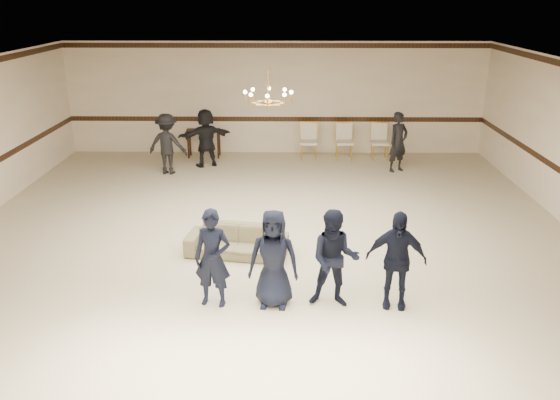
{
  "coord_description": "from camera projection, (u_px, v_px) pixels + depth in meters",
  "views": [
    {
      "loc": [
        0.37,
        -9.37,
        4.42
      ],
      "look_at": [
        0.24,
        -0.5,
        1.21
      ],
      "focal_mm": 36.47,
      "sensor_mm": 36.0,
      "label": 1
    }
  ],
  "objects": [
    {
      "name": "chandelier",
      "position": [
        268.0,
        85.0,
        10.28
      ],
      "size": [
        0.94,
        0.94,
        0.89
      ],
      "primitive_type": null,
      "color": "#B6893A",
      "rests_on": "ceiling"
    },
    {
      "name": "boy_c",
      "position": [
        335.0,
        259.0,
        8.35
      ],
      "size": [
        0.8,
        0.65,
        1.52
      ],
      "primitive_type": "imported",
      "rotation": [
        0.0,
        0.0,
        -0.11
      ],
      "color": "black",
      "rests_on": "floor"
    },
    {
      "name": "console_table",
      "position": [
        204.0,
        143.0,
        16.29
      ],
      "size": [
        0.99,
        0.48,
        0.8
      ],
      "primitive_type": "cube",
      "rotation": [
        0.0,
        0.0,
        0.08
      ],
      "color": "black",
      "rests_on": "floor"
    },
    {
      "name": "banquet_chair_left",
      "position": [
        309.0,
        142.0,
        16.02
      ],
      "size": [
        0.5,
        0.5,
        1.01
      ],
      "primitive_type": null,
      "rotation": [
        0.0,
        0.0,
        -0.03
      ],
      "color": "beige",
      "rests_on": "floor"
    },
    {
      "name": "chair_rail",
      "position": [
        276.0,
        119.0,
        16.54
      ],
      "size": [
        12.0,
        0.02,
        0.14
      ],
      "primitive_type": "cube",
      "color": "black",
      "rests_on": "wall_back"
    },
    {
      "name": "banquet_chair_right",
      "position": [
        380.0,
        142.0,
        16.0
      ],
      "size": [
        0.51,
        0.51,
        1.01
      ],
      "primitive_type": null,
      "rotation": [
        0.0,
        0.0,
        -0.05
      ],
      "color": "beige",
      "rests_on": "floor"
    },
    {
      "name": "room",
      "position": [
        267.0,
        169.0,
        9.77
      ],
      "size": [
        12.01,
        14.01,
        3.21
      ],
      "color": "#BEB192",
      "rests_on": "ground"
    },
    {
      "name": "boy_b",
      "position": [
        274.0,
        259.0,
        8.36
      ],
      "size": [
        0.78,
        0.54,
        1.52
      ],
      "primitive_type": "imported",
      "rotation": [
        0.0,
        0.0,
        -0.08
      ],
      "color": "black",
      "rests_on": "floor"
    },
    {
      "name": "adult_mid",
      "position": [
        206.0,
        138.0,
        15.29
      ],
      "size": [
        1.52,
        1.02,
        1.58
      ],
      "primitive_type": "imported",
      "rotation": [
        0.0,
        0.0,
        3.56
      ],
      "color": "black",
      "rests_on": "floor"
    },
    {
      "name": "banquet_chair_mid",
      "position": [
        344.0,
        142.0,
        16.01
      ],
      "size": [
        0.51,
        0.51,
        1.01
      ],
      "primitive_type": null,
      "rotation": [
        0.0,
        0.0,
        0.05
      ],
      "color": "beige",
      "rests_on": "floor"
    },
    {
      "name": "adult_left",
      "position": [
        167.0,
        144.0,
        14.65
      ],
      "size": [
        1.11,
        0.76,
        1.58
      ],
      "primitive_type": "imported",
      "rotation": [
        0.0,
        0.0,
        2.96
      ],
      "color": "black",
      "rests_on": "floor"
    },
    {
      "name": "boy_d",
      "position": [
        396.0,
        260.0,
        8.34
      ],
      "size": [
        0.93,
        0.5,
        1.52
      ],
      "primitive_type": "imported",
      "rotation": [
        0.0,
        0.0,
        -0.16
      ],
      "color": "black",
      "rests_on": "floor"
    },
    {
      "name": "crown_molding",
      "position": [
        275.0,
        45.0,
        15.83
      ],
      "size": [
        12.0,
        0.02,
        0.14
      ],
      "primitive_type": "cube",
      "color": "black",
      "rests_on": "wall_back"
    },
    {
      "name": "settee",
      "position": [
        237.0,
        241.0,
        10.17
      ],
      "size": [
        1.88,
        0.96,
        0.52
      ],
      "primitive_type": "imported",
      "rotation": [
        0.0,
        0.0,
        -0.15
      ],
      "color": "#7E7354",
      "rests_on": "floor"
    },
    {
      "name": "boy_a",
      "position": [
        213.0,
        258.0,
        8.38
      ],
      "size": [
        0.61,
        0.45,
        1.52
      ],
      "primitive_type": "imported",
      "rotation": [
        0.0,
        0.0,
        -0.17
      ],
      "color": "black",
      "rests_on": "floor"
    },
    {
      "name": "adult_right",
      "position": [
        398.0,
        142.0,
        14.85
      ],
      "size": [
        0.69,
        0.62,
        1.58
      ],
      "primitive_type": "imported",
      "rotation": [
        0.0,
        0.0,
        0.55
      ],
      "color": "black",
      "rests_on": "floor"
    }
  ]
}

